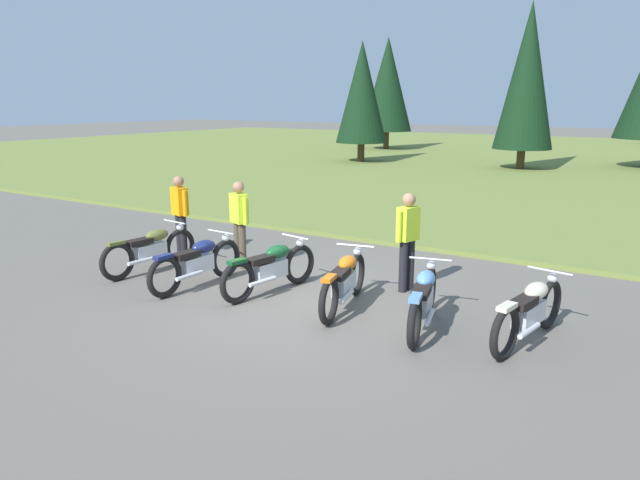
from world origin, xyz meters
The scene contains 11 objects.
ground_plane centered at (0.00, 0.00, 0.00)m, with size 140.00×140.00×0.00m, color #605B54.
grass_moorland centered at (0.00, 26.08, 0.05)m, with size 80.00×44.00×0.10m, color olive.
motorcycle_olive centered at (-3.32, -0.06, 0.44)m, with size 0.62×2.10×0.88m.
motorcycle_navy centered at (-1.95, -0.26, 0.44)m, with size 0.62×2.10×0.88m.
motorcycle_british_green centered at (-0.68, 0.14, 0.44)m, with size 0.65×2.08×0.88m.
motorcycle_orange centered at (0.72, 0.14, 0.44)m, with size 0.72×2.08×0.88m.
motorcycle_sky_blue centered at (2.07, 0.01, 0.44)m, with size 0.75×2.07×0.88m.
motorcycle_cream centered at (3.44, 0.29, 0.44)m, with size 0.66×2.08×0.88m.
rider_checking_bike centered at (-3.63, 1.05, 0.95)m, with size 0.53×0.32×1.67m.
rider_with_back_turned centered at (-2.08, 1.05, 0.95)m, with size 0.52×0.34×1.67m.
rider_near_row_end centered at (1.20, 1.44, 0.95)m, with size 0.31×0.53×1.67m.
Camera 1 is at (4.86, -7.22, 3.12)m, focal length 32.30 mm.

